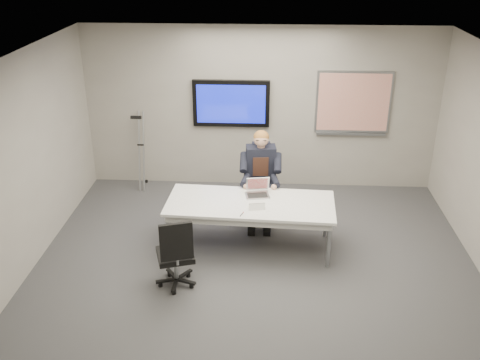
# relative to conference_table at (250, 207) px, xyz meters

# --- Properties ---
(floor) EXTENTS (6.00, 6.00, 0.02)m
(floor) POSITION_rel_conference_table_xyz_m (0.09, -0.84, -0.64)
(floor) COLOR #363638
(floor) RESTS_ON ground
(ceiling) EXTENTS (6.00, 6.00, 0.02)m
(ceiling) POSITION_rel_conference_table_xyz_m (0.09, -0.84, 2.16)
(ceiling) COLOR silver
(ceiling) RESTS_ON wall_back
(wall_back) EXTENTS (6.00, 0.02, 2.80)m
(wall_back) POSITION_rel_conference_table_xyz_m (0.09, 2.16, 0.76)
(wall_back) COLOR gray
(wall_back) RESTS_ON ground
(wall_left) EXTENTS (0.02, 6.00, 2.80)m
(wall_left) POSITION_rel_conference_table_xyz_m (-2.91, -0.84, 0.76)
(wall_left) COLOR gray
(wall_left) RESTS_ON ground
(conference_table) EXTENTS (2.37, 1.09, 0.72)m
(conference_table) POSITION_rel_conference_table_xyz_m (0.00, 0.00, 0.00)
(conference_table) COLOR white
(conference_table) RESTS_ON ground
(tv_display) EXTENTS (1.30, 0.09, 0.80)m
(tv_display) POSITION_rel_conference_table_xyz_m (-0.41, 2.11, 0.86)
(tv_display) COLOR black
(tv_display) RESTS_ON wall_back
(whiteboard) EXTENTS (1.25, 0.08, 1.10)m
(whiteboard) POSITION_rel_conference_table_xyz_m (1.64, 2.13, 0.90)
(whiteboard) COLOR gray
(whiteboard) RESTS_ON wall_back
(office_chair_far) EXTENTS (0.61, 0.61, 1.00)m
(office_chair_far) POSITION_rel_conference_table_xyz_m (0.11, 0.99, -0.32)
(office_chair_far) COLOR black
(office_chair_far) RESTS_ON ground
(office_chair_near) EXTENTS (0.60, 0.60, 1.00)m
(office_chair_near) POSITION_rel_conference_table_xyz_m (-0.90, -1.01, -0.32)
(office_chair_near) COLOR black
(office_chair_near) RESTS_ON ground
(seated_person) EXTENTS (0.47, 0.81, 1.45)m
(seated_person) POSITION_rel_conference_table_xyz_m (0.12, 0.74, -0.05)
(seated_person) COLOR #1C202F
(seated_person) RESTS_ON office_chair_far
(crutch) EXTENTS (0.22, 0.80, 1.49)m
(crutch) POSITION_rel_conference_table_xyz_m (-1.96, 1.90, 0.07)
(crutch) COLOR #A3A6AA
(crutch) RESTS_ON ground
(laptop) EXTENTS (0.36, 0.36, 0.23)m
(laptop) POSITION_rel_conference_table_xyz_m (0.09, 0.26, 0.14)
(laptop) COLOR #B8B8BB
(laptop) RESTS_ON conference_table
(name_tent) EXTENTS (0.23, 0.10, 0.09)m
(name_tent) POSITION_rel_conference_table_xyz_m (0.10, -0.20, 0.13)
(name_tent) COLOR white
(name_tent) RESTS_ON conference_table
(pen) EXTENTS (0.05, 0.12, 0.01)m
(pen) POSITION_rel_conference_table_xyz_m (-0.10, -0.36, 0.09)
(pen) COLOR black
(pen) RESTS_ON conference_table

